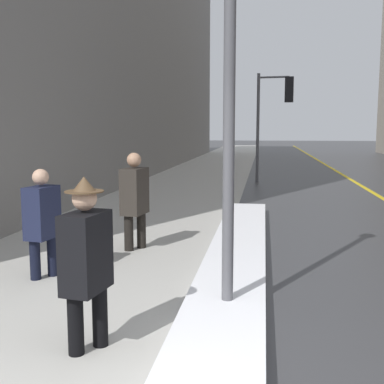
{
  "coord_description": "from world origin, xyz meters",
  "views": [
    {
      "loc": [
        0.64,
        -2.88,
        1.96
      ],
      "look_at": [
        -0.4,
        4.0,
        1.05
      ],
      "focal_mm": 45.0,
      "sensor_mm": 36.0,
      "label": 1
    }
  ],
  "objects_px": {
    "lamp_post": "(230,46)",
    "pedestrian_nearside": "(135,196)",
    "pedestrian_in_fedora": "(86,258)",
    "pedestrian_in_glasses": "(42,218)",
    "traffic_light_near": "(277,104)"
  },
  "relations": [
    {
      "from": "pedestrian_in_fedora",
      "to": "pedestrian_nearside",
      "type": "bearing_deg",
      "value": -162.5
    },
    {
      "from": "pedestrian_in_fedora",
      "to": "pedestrian_in_glasses",
      "type": "distance_m",
      "value": 2.34
    },
    {
      "from": "traffic_light_near",
      "to": "pedestrian_in_fedora",
      "type": "distance_m",
      "value": 14.31
    },
    {
      "from": "traffic_light_near",
      "to": "pedestrian_nearside",
      "type": "bearing_deg",
      "value": -96.44
    },
    {
      "from": "pedestrian_in_glasses",
      "to": "pedestrian_nearside",
      "type": "height_order",
      "value": "pedestrian_nearside"
    },
    {
      "from": "traffic_light_near",
      "to": "pedestrian_in_fedora",
      "type": "relative_size",
      "value": 2.53
    },
    {
      "from": "lamp_post",
      "to": "pedestrian_nearside",
      "type": "distance_m",
      "value": 3.63
    },
    {
      "from": "pedestrian_nearside",
      "to": "pedestrian_in_fedora",
      "type": "bearing_deg",
      "value": 17.5
    },
    {
      "from": "traffic_light_near",
      "to": "lamp_post",
      "type": "bearing_deg",
      "value": -86.51
    },
    {
      "from": "pedestrian_in_fedora",
      "to": "pedestrian_nearside",
      "type": "relative_size",
      "value": 0.98
    },
    {
      "from": "pedestrian_in_fedora",
      "to": "pedestrian_nearside",
      "type": "distance_m",
      "value": 3.62
    },
    {
      "from": "lamp_post",
      "to": "traffic_light_near",
      "type": "height_order",
      "value": "lamp_post"
    },
    {
      "from": "pedestrian_in_fedora",
      "to": "pedestrian_in_glasses",
      "type": "height_order",
      "value": "pedestrian_in_fedora"
    },
    {
      "from": "lamp_post",
      "to": "pedestrian_in_glasses",
      "type": "xyz_separation_m",
      "value": [
        -2.49,
        0.94,
        -1.96
      ]
    },
    {
      "from": "pedestrian_in_glasses",
      "to": "pedestrian_nearside",
      "type": "bearing_deg",
      "value": 163.3
    }
  ]
}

